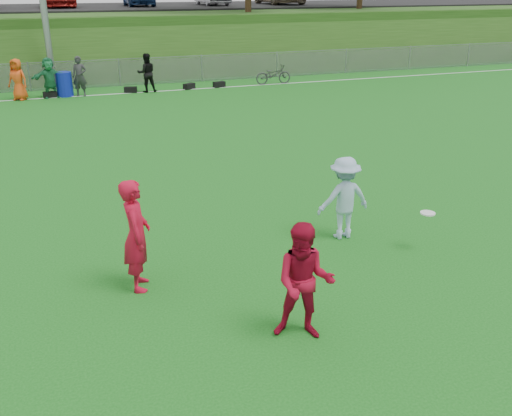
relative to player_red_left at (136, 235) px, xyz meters
name	(u,v)px	position (x,y,z in m)	size (l,w,h in m)	color
ground	(275,278)	(2.19, -0.47, -0.93)	(120.00, 120.00, 0.00)	#135A15
sideline_far	(127,93)	(2.19, 17.53, -0.92)	(60.00, 0.10, 0.01)	white
fence	(119,72)	(2.19, 19.53, -0.28)	(58.00, 0.06, 1.30)	gray
berm	(96,34)	(2.19, 30.53, 0.57)	(120.00, 18.00, 3.00)	#214814
parking_lot	(91,7)	(2.19, 32.53, 2.12)	(120.00, 12.00, 0.10)	black
spectator_row	(57,77)	(-0.66, 17.53, -0.08)	(7.95, 0.92, 1.69)	#B70C21
gear_bags	(149,89)	(3.24, 17.63, -0.80)	(8.14, 0.53, 0.26)	black
player_red_left	(136,235)	(0.00, 0.00, 0.00)	(0.68, 0.44, 1.86)	red
player_red_center	(305,282)	(1.94, -2.18, -0.07)	(0.83, 0.65, 1.71)	#A20B26
player_blue	(344,198)	(4.04, 0.64, -0.12)	(1.05, 0.60, 1.62)	#9DBCDA
frisbee	(428,213)	(5.21, -0.39, -0.20)	(0.27, 0.27, 0.03)	white
recycling_bin	(64,84)	(-0.39, 17.75, -0.41)	(0.69, 0.69, 1.03)	#0F1FA2
bicycle	(273,75)	(9.22, 17.57, -0.47)	(0.61, 1.75, 0.92)	#2D2D30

